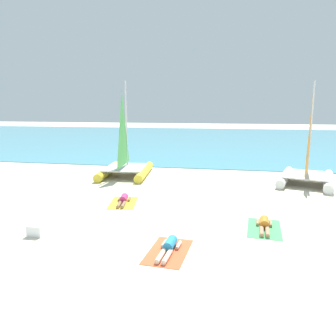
% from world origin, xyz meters
% --- Properties ---
extents(ground_plane, '(120.00, 120.00, 0.00)m').
position_xyz_m(ground_plane, '(0.00, 10.00, 0.00)').
color(ground_plane, beige).
extents(ocean_water, '(120.00, 40.00, 0.05)m').
position_xyz_m(ocean_water, '(0.00, 31.10, 0.03)').
color(ocean_water, '#4C9EB7').
rests_on(ocean_water, ground).
extents(sailboat_yellow, '(3.15, 4.55, 5.62)m').
position_xyz_m(sailboat_yellow, '(-3.21, 8.22, 0.84)').
color(sailboat_yellow, yellow).
rests_on(sailboat_yellow, ground).
extents(sailboat_white, '(3.71, 4.75, 5.45)m').
position_xyz_m(sailboat_white, '(7.02, 8.07, 0.81)').
color(sailboat_white, white).
rests_on(sailboat_white, ground).
extents(towel_left, '(1.39, 2.05, 0.01)m').
position_xyz_m(towel_left, '(-1.58, 2.88, 0.01)').
color(towel_left, yellow).
rests_on(towel_left, ground).
extents(sunbather_left, '(0.65, 1.57, 0.30)m').
position_xyz_m(sunbather_left, '(-1.59, 2.94, 0.13)').
color(sunbather_left, '#D83372').
rests_on(sunbather_left, towel_left).
extents(towel_middle, '(1.25, 1.98, 0.01)m').
position_xyz_m(towel_middle, '(1.20, -1.37, 0.01)').
color(towel_middle, '#EA5933').
rests_on(towel_middle, ground).
extents(sunbather_middle, '(0.58, 1.57, 0.30)m').
position_xyz_m(sunbather_middle, '(1.21, -1.30, 0.13)').
color(sunbather_middle, '#268CCC').
rests_on(sunbather_middle, towel_middle).
extents(towel_right, '(1.26, 1.99, 0.01)m').
position_xyz_m(towel_right, '(4.11, 0.97, 0.01)').
color(towel_right, '#4CB266').
rests_on(towel_right, ground).
extents(sunbather_right, '(0.58, 1.57, 0.30)m').
position_xyz_m(sunbather_right, '(4.11, 1.03, 0.13)').
color(sunbather_right, orange).
rests_on(sunbather_right, towel_right).
extents(cooler_box, '(0.50, 0.36, 0.36)m').
position_xyz_m(cooler_box, '(-3.21, -1.01, 0.18)').
color(cooler_box, white).
rests_on(cooler_box, ground).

